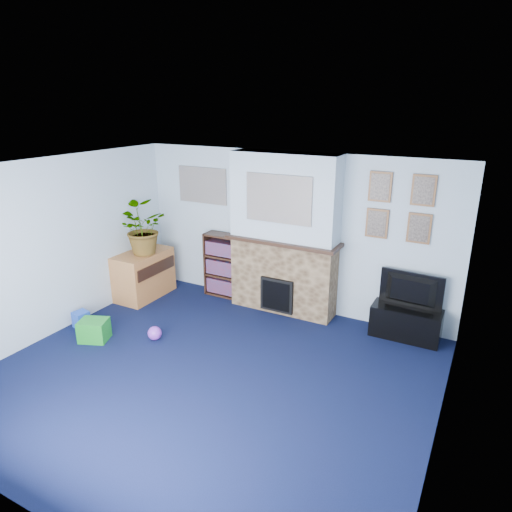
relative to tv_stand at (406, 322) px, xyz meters
The scene contains 26 objects.
floor 2.76m from the tv_stand, 132.35° to the right, with size 5.00×4.50×0.01m, color #0D1434.
ceiling 3.50m from the tv_stand, 132.35° to the right, with size 5.00×4.50×0.01m, color white.
wall_back 2.10m from the tv_stand, behind, with size 5.00×0.04×2.40m, color silver.
wall_front 4.76m from the tv_stand, 113.38° to the right, with size 5.00×0.04×2.40m, color silver.
wall_left 4.90m from the tv_stand, 154.98° to the right, with size 0.04×4.50×2.40m, color silver.
wall_right 2.34m from the tv_stand, 72.25° to the right, with size 0.04×4.50×2.40m, color silver.
chimney_breast 2.08m from the tv_stand, behind, with size 1.72×0.50×2.40m.
collage_main 2.42m from the tv_stand, behind, with size 1.00×0.03×0.68m, color gray.
collage_left 3.74m from the tv_stand, behind, with size 0.90×0.03×0.58m, color gray.
portrait_tl 1.87m from the tv_stand, 160.02° to the left, with size 0.30×0.03×0.40m, color brown.
portrait_tr 1.79m from the tv_stand, 90.03° to the left, with size 0.30×0.03×0.40m, color brown.
portrait_bl 1.40m from the tv_stand, 160.02° to the left, with size 0.30×0.03×0.40m, color brown.
portrait_br 1.29m from the tv_stand, 90.03° to the left, with size 0.30×0.03×0.40m, color brown.
tv_stand is the anchor object (origin of this frame).
television 0.45m from the tv_stand, 90.00° to the left, with size 0.84×0.11×0.48m, color black.
bookshelf 2.98m from the tv_stand, behind, with size 0.58×0.28×1.05m.
sideboard 4.13m from the tv_stand, behind, with size 0.54×0.97×0.76m, color #B9733B.
potted_plant 4.20m from the tv_stand, behind, with size 0.74×0.64×0.83m, color #26661E.
mantel_clock 2.16m from the tv_stand, behind, with size 0.09×0.05×0.12m, color gold.
mantel_candle 1.78m from the tv_stand, behind, with size 0.05×0.05×0.15m, color #B2BFC6.
mantel_teddy 2.53m from the tv_stand, behind, with size 0.14×0.14×0.14m, color gray.
mantel_can 1.54m from the tv_stand, behind, with size 0.06×0.06×0.11m, color blue.
green_crate 4.23m from the tv_stand, 150.92° to the right, with size 0.36×0.29×0.29m, color #198C26.
toy_ball 3.41m from the tv_stand, 150.81° to the right, with size 0.19×0.19×0.19m, color purple.
toy_block 4.55m from the tv_stand, 155.77° to the right, with size 0.19×0.19×0.23m, color blue.
toy_tube 4.33m from the tv_stand, 154.74° to the right, with size 0.15×0.15×0.32m, color #198C26.
Camera 1 is at (2.67, -3.84, 3.09)m, focal length 32.00 mm.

